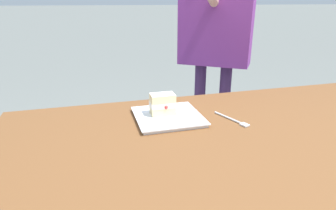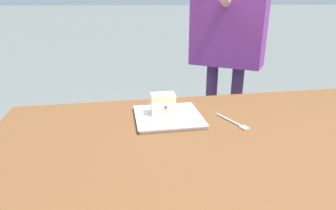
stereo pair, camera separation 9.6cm
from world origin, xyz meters
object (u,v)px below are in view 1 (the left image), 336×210
object	(u,v)px
cake_slice	(163,104)
diner_person	(216,22)
dessert_plate	(168,117)
patio_table	(237,156)
dessert_fork	(233,120)

from	to	relation	value
cake_slice	diner_person	bearing A→B (deg)	52.21
dessert_plate	cake_slice	bearing A→B (deg)	137.79
dessert_plate	patio_table	bearing A→B (deg)	-42.93
dessert_plate	dessert_fork	world-z (taller)	dessert_plate
diner_person	cake_slice	bearing A→B (deg)	-127.79
dessert_fork	diner_person	size ratio (longest dim) A/B	0.10
patio_table	cake_slice	size ratio (longest dim) A/B	17.67
patio_table	dessert_plate	xyz separation A→B (m)	(-0.21, 0.19, 0.10)
dessert_fork	patio_table	bearing A→B (deg)	-106.62
cake_slice	diner_person	size ratio (longest dim) A/B	0.06
patio_table	diner_person	size ratio (longest dim) A/B	1.07
cake_slice	diner_person	world-z (taller)	diner_person
cake_slice	diner_person	xyz separation A→B (m)	(0.50, 0.65, 0.26)
cake_slice	dessert_fork	distance (m)	0.28
patio_table	dessert_fork	size ratio (longest dim) A/B	10.24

